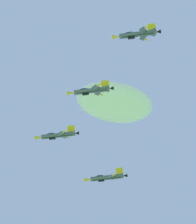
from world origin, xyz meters
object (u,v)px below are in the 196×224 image
fighter_jet_left_wing (91,91)px  fighter_jet_right_wing (106,178)px  fighter_jet_left_outer (137,34)px  fighter_jet_lead (57,135)px

fighter_jet_left_wing → fighter_jet_right_wing: (11.43, 31.80, -1.05)m
fighter_jet_left_wing → fighter_jet_left_outer: 24.28m
fighter_jet_lead → fighter_jet_right_wing: size_ratio=1.00×
fighter_jet_left_wing → fighter_jet_left_outer: fighter_jet_left_outer is taller
fighter_jet_lead → fighter_jet_left_outer: bearing=-136.5°
fighter_jet_lead → fighter_jet_left_outer: size_ratio=1.00×
fighter_jet_right_wing → fighter_jet_left_outer: bearing=-162.7°
fighter_jet_lead → fighter_jet_left_outer: 45.49m
fighter_jet_left_wing → fighter_jet_right_wing: fighter_jet_left_wing is taller
fighter_jet_right_wing → fighter_jet_lead: bearing=139.1°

